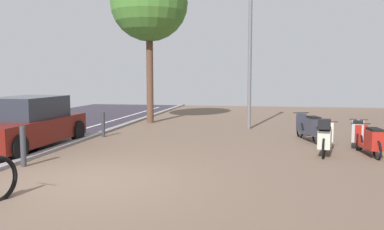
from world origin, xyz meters
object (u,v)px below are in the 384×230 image
object	(u,v)px
scooter_far	(358,133)
bollard_near	(23,147)
scooter_mid	(310,128)
bollard_far	(103,124)
lamp_post	(250,37)
parked_car_near	(26,124)
scooter_near	(325,138)
street_tree	(149,3)
scooter_extra	(371,140)

from	to	relation	value
scooter_far	bollard_near	world-z (taller)	bollard_near
scooter_mid	bollard_far	xyz separation A→B (m)	(-6.64, -0.30, -0.01)
lamp_post	parked_car_near	bearing A→B (deg)	-138.93
scooter_near	bollard_far	world-z (taller)	scooter_near
scooter_far	street_tree	bearing A→B (deg)	147.43
scooter_extra	lamp_post	xyz separation A→B (m)	(-3.24, 4.67, 3.06)
parked_car_near	lamp_post	distance (m)	8.40
lamp_post	bollard_far	size ratio (longest dim) A/B	7.51
lamp_post	bollard_far	xyz separation A→B (m)	(-4.66, -2.93, -3.04)
bollard_near	scooter_extra	bearing A→B (deg)	18.86
bollard_far	scooter_far	bearing A→B (deg)	-4.15
scooter_near	scooter_far	xyz separation A→B (m)	(1.06, 1.31, -0.04)
scooter_mid	bollard_far	bearing A→B (deg)	-177.43
scooter_mid	parked_car_near	distance (m)	8.37
scooter_far	bollard_near	xyz separation A→B (m)	(-7.84, -3.87, 0.05)
scooter_near	bollard_far	xyz separation A→B (m)	(-6.78, 1.88, -0.03)
scooter_near	bollard_near	xyz separation A→B (m)	(-6.78, -2.56, 0.00)
lamp_post	bollard_near	size ratio (longest dim) A/B	6.93
scooter_extra	street_tree	size ratio (longest dim) A/B	0.27
parked_car_near	bollard_far	xyz separation A→B (m)	(1.32, 2.28, -0.25)
scooter_extra	street_tree	world-z (taller)	street_tree
scooter_mid	parked_car_near	size ratio (longest dim) A/B	0.45
scooter_mid	lamp_post	world-z (taller)	lamp_post
street_tree	bollard_near	distance (m)	9.81
scooter_mid	scooter_extra	world-z (taller)	scooter_mid
street_tree	bollard_far	bearing A→B (deg)	-95.15
scooter_mid	scooter_far	xyz separation A→B (m)	(1.20, -0.87, -0.02)
scooter_far	street_tree	distance (m)	10.01
scooter_near	scooter_far	distance (m)	1.69
parked_car_near	bollard_far	distance (m)	2.64
scooter_near	parked_car_near	xyz separation A→B (m)	(-8.09, -0.40, 0.22)
scooter_near	scooter_mid	distance (m)	2.18
street_tree	bollard_far	world-z (taller)	street_tree
scooter_mid	bollard_near	xyz separation A→B (m)	(-6.64, -4.74, 0.02)
parked_car_near	lamp_post	size ratio (longest dim) A/B	0.66
bollard_far	scooter_mid	bearing A→B (deg)	2.57
scooter_near	lamp_post	world-z (taller)	lamp_post
scooter_mid	parked_car_near	world-z (taller)	parked_car_near
parked_car_near	scooter_near	bearing A→B (deg)	2.82
parked_car_near	bollard_near	size ratio (longest dim) A/B	4.54
scooter_near	scooter_mid	size ratio (longest dim) A/B	0.98
scooter_far	lamp_post	world-z (taller)	lamp_post
scooter_near	street_tree	xyz separation A→B (m)	(-6.40, 6.07, 4.63)
parked_car_near	bollard_far	size ratio (longest dim) A/B	4.92
scooter_far	scooter_extra	xyz separation A→B (m)	(0.06, -1.17, -0.01)
scooter_mid	scooter_far	bearing A→B (deg)	-35.87
parked_car_near	street_tree	size ratio (longest dim) A/B	0.61
bollard_near	scooter_near	bearing A→B (deg)	20.69
lamp_post	scooter_near	bearing A→B (deg)	-66.24
scooter_mid	lamp_post	xyz separation A→B (m)	(-1.98, 2.63, 3.03)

